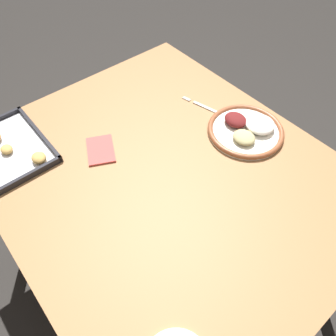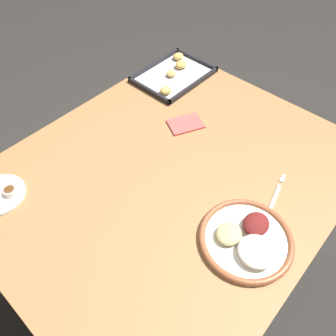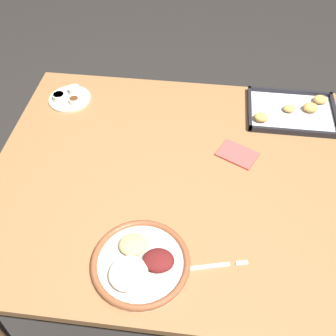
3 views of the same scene
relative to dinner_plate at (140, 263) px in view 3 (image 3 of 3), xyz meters
The scene contains 7 objects.
ground_plane 0.86m from the dinner_plate, 81.49° to the left, with size 8.00×8.00×0.00m, color #282623.
dining_table 0.37m from the dinner_plate, 81.49° to the left, with size 1.26×1.06×0.77m.
dinner_plate is the anchor object (origin of this frame).
fork 0.19m from the dinner_plate, ahead, with size 0.22×0.07×0.00m.
saucer_plate 0.82m from the dinner_plate, 120.47° to the left, with size 0.17×0.17×0.04m.
baking_tray 0.88m from the dinner_plate, 56.02° to the left, with size 0.34×0.26×0.04m.
napkin 0.55m from the dinner_plate, 59.90° to the left, with size 0.16×0.14×0.01m.
Camera 3 is at (0.09, -0.88, 1.79)m, focal length 42.00 mm.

